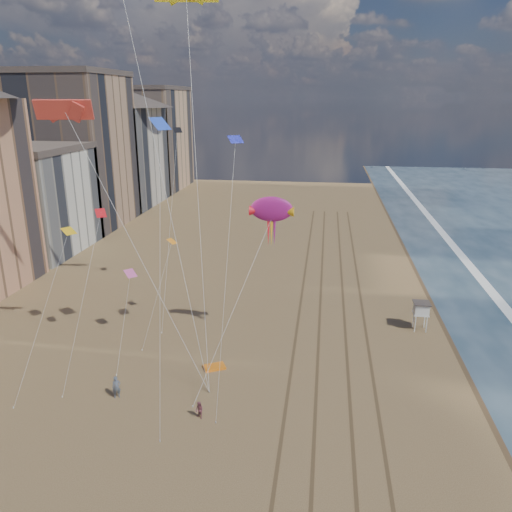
{
  "coord_description": "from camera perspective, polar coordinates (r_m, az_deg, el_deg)",
  "views": [
    {
      "loc": [
        1.28,
        -19.31,
        24.05
      ],
      "look_at": [
        -5.12,
        26.0,
        9.5
      ],
      "focal_mm": 35.0,
      "sensor_mm": 36.0,
      "label": 1
    }
  ],
  "objects": [
    {
      "name": "grounded_kite",
      "position": [
        47.74,
        -4.78,
        -12.53
      ],
      "size": [
        2.31,
        2.01,
        0.22
      ],
      "primitive_type": "cube",
      "rotation": [
        0.0,
        0.0,
        0.48
      ],
      "color": "orange",
      "rests_on": "ground"
    },
    {
      "name": "wet_sand",
      "position": [
        66.41,
        22.99,
        -5.07
      ],
      "size": [
        260.0,
        260.0,
        0.0
      ],
      "primitive_type": "plane",
      "color": "#42301E",
      "rests_on": "ground"
    },
    {
      "name": "tracks",
      "position": [
        54.88,
        8.64,
        -8.56
      ],
      "size": [
        7.68,
        120.0,
        0.01
      ],
      "color": "brown",
      "rests_on": "ground"
    },
    {
      "name": "show_kite",
      "position": [
        46.34,
        1.79,
        5.31
      ],
      "size": [
        4.67,
        6.05,
        18.06
      ],
      "color": "#9B1772",
      "rests_on": "ground"
    },
    {
      "name": "lifeguard_stand",
      "position": [
        56.58,
        18.37,
        -5.75
      ],
      "size": [
        1.77,
        1.77,
        3.19
      ],
      "color": "white",
      "rests_on": "ground"
    },
    {
      "name": "small_kites",
      "position": [
        47.18,
        -12.25,
        7.54
      ],
      "size": [
        18.88,
        17.47,
        15.51
      ],
      "color": "blue",
      "rests_on": "ground"
    },
    {
      "name": "buildings",
      "position": [
        97.62,
        -21.17,
        10.3
      ],
      "size": [
        34.72,
        131.35,
        29.0
      ],
      "color": "#C6B284",
      "rests_on": "ground"
    },
    {
      "name": "kite_flyer_a",
      "position": [
        44.64,
        -15.66,
        -14.23
      ],
      "size": [
        0.84,
        0.74,
        1.94
      ],
      "primitive_type": "imported",
      "rotation": [
        0.0,
        0.0,
        0.48
      ],
      "color": "#4F5866",
      "rests_on": "ground"
    },
    {
      "name": "kite_flyer_b",
      "position": [
        41.07,
        -6.49,
        -17.11
      ],
      "size": [
        0.88,
        0.84,
        1.43
      ],
      "primitive_type": "imported",
      "rotation": [
        0.0,
        0.0,
        -0.61
      ],
      "color": "#85444E",
      "rests_on": "ground"
    },
    {
      "name": "foam",
      "position": [
        67.65,
        26.43,
        -5.13
      ],
      "size": [
        260.0,
        260.0,
        0.0
      ],
      "primitive_type": "plane",
      "color": "white",
      "rests_on": "ground"
    }
  ]
}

